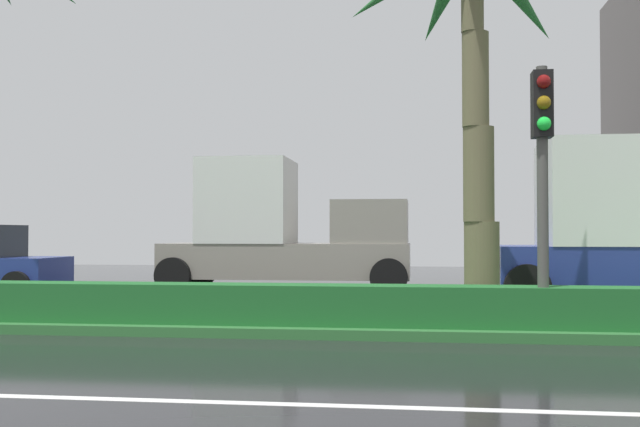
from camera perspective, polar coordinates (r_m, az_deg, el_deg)
ground_plane at (r=14.23m, az=-7.93°, el=-7.84°), size 90.00×42.00×0.10m
near_lane_divider_stripe at (r=7.77m, az=-21.98°, el=-12.71°), size 81.00×0.14×0.01m
median_strip at (r=13.26m, az=-9.07°, el=-7.76°), size 85.50×4.00×0.15m
median_hedge at (r=11.89m, az=-10.98°, el=-6.67°), size 76.50×0.70×0.60m
palm_tree_centre_left at (r=13.16m, az=11.49°, el=15.60°), size 4.82×4.87×6.81m
traffic_signal_median_right at (r=11.30m, az=16.51°, el=4.79°), size 0.28×0.43×3.78m
box_truck_lead at (r=19.76m, az=-2.72°, el=-1.43°), size 6.40×2.64×3.46m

